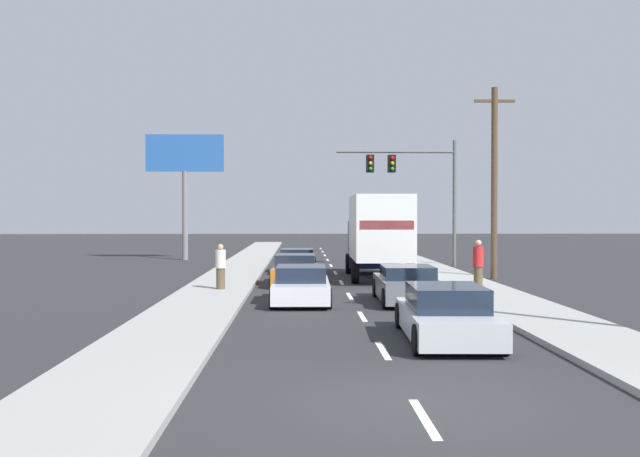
# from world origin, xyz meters

# --- Properties ---
(ground_plane) EXTENTS (140.00, 140.00, 0.00)m
(ground_plane) POSITION_xyz_m (0.00, 25.00, 0.00)
(ground_plane) COLOR #2B2B2D
(sidewalk_right) EXTENTS (2.60, 80.00, 0.14)m
(sidewalk_right) POSITION_xyz_m (4.85, 20.00, 0.07)
(sidewalk_right) COLOR #9E9E99
(sidewalk_right) RESTS_ON ground_plane
(sidewalk_left) EXTENTS (2.60, 80.00, 0.14)m
(sidewalk_left) POSITION_xyz_m (-4.85, 20.00, 0.07)
(sidewalk_left) COLOR #9E9E99
(sidewalk_left) RESTS_ON ground_plane
(lane_markings) EXTENTS (0.14, 57.00, 0.01)m
(lane_markings) POSITION_xyz_m (0.00, 21.66, 0.00)
(lane_markings) COLOR silver
(lane_markings) RESTS_ON ground_plane
(car_maroon) EXTENTS (1.96, 4.09, 1.16)m
(car_maroon) POSITION_xyz_m (-1.88, 24.57, 0.54)
(car_maroon) COLOR maroon
(car_maroon) RESTS_ON ground_plane
(car_orange) EXTENTS (2.00, 4.22, 1.26)m
(car_orange) POSITION_xyz_m (-1.92, 18.28, 0.57)
(car_orange) COLOR orange
(car_orange) RESTS_ON ground_plane
(car_white) EXTENTS (1.93, 4.23, 1.21)m
(car_white) POSITION_xyz_m (-1.71, 12.30, 0.56)
(car_white) COLOR white
(car_white) RESTS_ON ground_plane
(box_truck) EXTENTS (2.69, 7.90, 3.69)m
(box_truck) POSITION_xyz_m (1.73, 20.78, 2.07)
(box_truck) COLOR white
(box_truck) RESTS_ON ground_plane
(car_gray) EXTENTS (1.99, 4.27, 1.21)m
(car_gray) POSITION_xyz_m (1.74, 12.26, 0.57)
(car_gray) COLOR slate
(car_gray) RESTS_ON ground_plane
(car_silver) EXTENTS (2.08, 4.65, 1.26)m
(car_silver) POSITION_xyz_m (1.58, 5.31, 0.58)
(car_silver) COLOR #B7BABF
(car_silver) RESTS_ON ground_plane
(traffic_signal_mast) EXTENTS (6.61, 0.69, 6.95)m
(traffic_signal_mast) POSITION_xyz_m (4.10, 28.20, 5.06)
(traffic_signal_mast) COLOR #595B56
(traffic_signal_mast) RESTS_ON ground_plane
(utility_pole_mid) EXTENTS (1.80, 0.28, 8.49)m
(utility_pole_mid) POSITION_xyz_m (6.86, 20.55, 4.38)
(utility_pole_mid) COLOR brown
(utility_pole_mid) RESTS_ON ground_plane
(roadside_billboard) EXTENTS (4.88, 0.36, 7.90)m
(roadside_billboard) POSITION_xyz_m (-8.98, 34.29, 5.79)
(roadside_billboard) COLOR slate
(roadside_billboard) RESTS_ON ground_plane
(pedestrian_near_corner) EXTENTS (0.38, 0.38, 1.65)m
(pedestrian_near_corner) POSITION_xyz_m (-4.65, 15.35, 0.96)
(pedestrian_near_corner) COLOR brown
(pedestrian_near_corner) RESTS_ON sidewalk_left
(pedestrian_mid_block) EXTENTS (0.38, 0.38, 1.82)m
(pedestrian_mid_block) POSITION_xyz_m (4.65, 14.55, 1.05)
(pedestrian_mid_block) COLOR brown
(pedestrian_mid_block) RESTS_ON sidewalk_right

